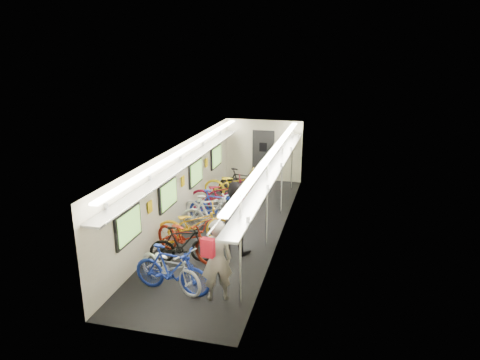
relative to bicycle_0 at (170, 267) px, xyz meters
The scene contains 15 objects.
train_car_shell 4.29m from the bicycle_0, 89.28° to the left, with size 10.00×10.00×10.00m.
bicycle_0 is the anchor object (origin of this frame).
bicycle_1 0.23m from the bicycle_0, 57.02° to the right, with size 0.50×1.79×1.07m, color #1B33A7.
bicycle_2 1.44m from the bicycle_0, 96.86° to the left, with size 0.70×2.01×1.05m, color maroon.
bicycle_3 1.12m from the bicycle_0, 97.44° to the left, with size 0.45×1.59×0.96m, color black.
bicycle_4 2.30m from the bicycle_0, 97.07° to the left, with size 0.70×1.99×1.05m, color #EEAC16.
bicycle_5 3.19m from the bicycle_0, 91.52° to the left, with size 0.50×1.77×1.06m, color white.
bicycle_6 3.48m from the bicycle_0, 94.22° to the left, with size 0.66×1.89×0.99m, color #B7B8BD.
bicycle_7 3.67m from the bicycle_0, 91.23° to the left, with size 0.49×1.73×1.04m, color #1A319E.
bicycle_8 4.78m from the bicycle_0, 92.57° to the left, with size 0.74×2.13×1.12m, color maroon.
bicycle_9 5.82m from the bicycle_0, 88.21° to the left, with size 0.53×1.87×1.12m, color black.
bicycle_10 5.72m from the bicycle_0, 90.42° to the left, with size 0.76×2.17×1.14m, color yellow.
passenger_near 1.21m from the bicycle_0, 10.10° to the right, with size 0.65×0.43×1.78m, color gray.
passenger_mid 2.27m from the bicycle_0, 65.84° to the left, with size 0.91×0.71×1.88m, color black.
backpack 1.38m from the bicycle_0, 24.09° to the right, with size 0.26×0.14×0.38m, color red.
Camera 1 is at (3.07, -11.08, 4.99)m, focal length 32.00 mm.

